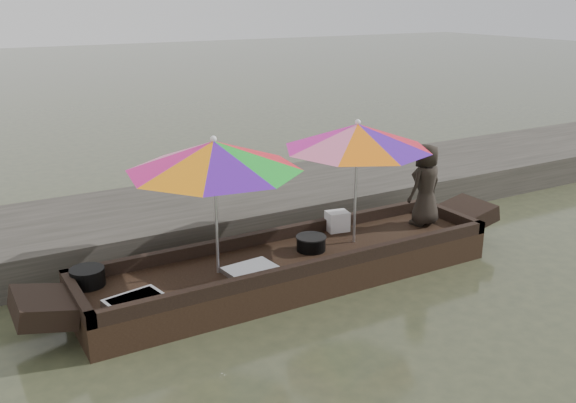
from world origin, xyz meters
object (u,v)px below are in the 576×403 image
supply_bag (337,221)px  boat_hull (292,269)px  umbrella_bow (216,207)px  cooking_pot (87,277)px  charcoal_grill (311,244)px  vendor (426,185)px  umbrella_stern (356,183)px  tray_scallop (251,270)px  tray_crayfish (136,303)px

supply_bag → boat_hull: bearing=-154.9°
umbrella_bow → cooking_pot: bearing=163.8°
charcoal_grill → boat_hull: bearing=-172.8°
umbrella_bow → boat_hull: bearing=0.0°
boat_hull → umbrella_bow: size_ratio=2.68×
umbrella_bow → charcoal_grill: bearing=1.7°
boat_hull → cooking_pot: bearing=170.4°
boat_hull → charcoal_grill: charcoal_grill is taller
cooking_pot → vendor: vendor is taller
charcoal_grill → vendor: size_ratio=0.32×
cooking_pot → umbrella_stern: 3.29m
supply_bag → vendor: 1.28m
tray_scallop → umbrella_bow: umbrella_bow is taller
boat_hull → tray_crayfish: tray_crayfish is taller
boat_hull → tray_scallop: 0.70m
tray_scallop → supply_bag: bearing=21.4°
supply_bag → umbrella_stern: bearing=-96.4°
cooking_pot → umbrella_stern: (3.20, -0.39, 0.68)m
tray_scallop → boat_hull: bearing=15.5°
cooking_pot → supply_bag: supply_bag is taller
boat_hull → tray_crayfish: size_ratio=9.03×
supply_bag → umbrella_stern: 0.78m
boat_hull → umbrella_stern: umbrella_stern is taller
charcoal_grill → supply_bag: bearing=31.7°
tray_crayfish → tray_scallop: bearing=7.0°
charcoal_grill → vendor: vendor is taller
tray_scallop → tray_crayfish: bearing=-173.0°
boat_hull → charcoal_grill: 0.39m
tray_crayfish → supply_bag: size_ratio=2.02×
tray_scallop → charcoal_grill: (0.93, 0.22, 0.05)m
boat_hull → supply_bag: 1.09m
vendor → umbrella_bow: size_ratio=0.58×
boat_hull → tray_scallop: (-0.65, -0.18, 0.21)m
charcoal_grill → umbrella_stern: (0.61, -0.04, 0.69)m
boat_hull → tray_scallop: tray_scallop is taller
tray_scallop → supply_bag: supply_bag is taller
umbrella_bow → umbrella_stern: (1.86, 0.00, 0.00)m
charcoal_grill → umbrella_bow: (-1.25, -0.04, 0.69)m
supply_bag → umbrella_bow: bearing=-166.9°
charcoal_grill → umbrella_stern: bearing=-3.4°
cooking_pot → charcoal_grill: bearing=-7.8°
cooking_pot → vendor: (4.40, -0.32, 0.46)m
boat_hull → tray_crayfish: (-2.01, -0.35, 0.22)m
charcoal_grill → umbrella_bow: umbrella_bow is taller
tray_scallop → charcoal_grill: charcoal_grill is taller
tray_crayfish → umbrella_bow: umbrella_bow is taller
cooking_pot → tray_scallop: size_ratio=0.65×
supply_bag → umbrella_bow: 2.06m
boat_hull → umbrella_bow: bearing=180.0°
boat_hull → supply_bag: (0.95, 0.44, 0.30)m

